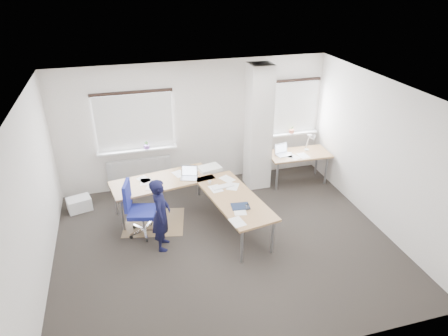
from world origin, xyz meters
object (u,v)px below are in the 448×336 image
object	(u,v)px
desk_side	(299,155)
task_chair	(141,220)
desk_main	(199,189)
person	(161,215)

from	to	relation	value
desk_side	task_chair	distance (m)	3.86
desk_main	task_chair	bearing A→B (deg)	178.81
desk_main	person	xyz separation A→B (m)	(-0.83, -0.67, -0.01)
desk_main	desk_side	xyz separation A→B (m)	(2.52, 0.93, -0.01)
desk_side	task_chair	bearing A→B (deg)	-161.79
person	desk_side	bearing A→B (deg)	-51.44
person	task_chair	bearing A→B (deg)	47.55
desk_main	task_chair	xyz separation A→B (m)	(-1.16, -0.18, -0.38)
desk_side	person	size ratio (longest dim) A/B	1.03
task_chair	person	distance (m)	0.71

